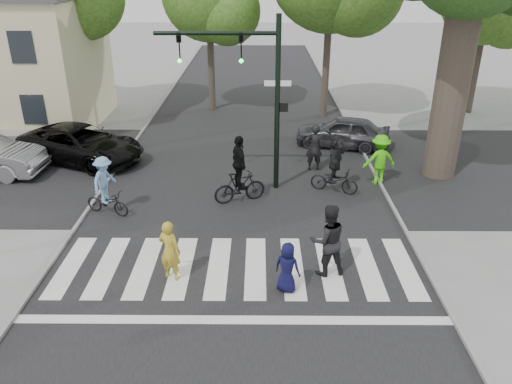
% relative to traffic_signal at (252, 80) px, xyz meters
% --- Properties ---
extents(ground, '(120.00, 120.00, 0.00)m').
position_rel_traffic_signal_xyz_m(ground, '(-0.35, -6.20, -3.90)').
color(ground, gray).
rests_on(ground, ground).
extents(road_stem, '(10.00, 70.00, 0.01)m').
position_rel_traffic_signal_xyz_m(road_stem, '(-0.35, -1.20, -3.90)').
color(road_stem, black).
rests_on(road_stem, ground).
extents(road_cross, '(70.00, 10.00, 0.01)m').
position_rel_traffic_signal_xyz_m(road_cross, '(-0.35, 1.80, -3.89)').
color(road_cross, black).
rests_on(road_cross, ground).
extents(curb_left, '(0.10, 70.00, 0.10)m').
position_rel_traffic_signal_xyz_m(curb_left, '(-5.40, -1.20, -3.85)').
color(curb_left, gray).
rests_on(curb_left, ground).
extents(curb_right, '(0.10, 70.00, 0.10)m').
position_rel_traffic_signal_xyz_m(curb_right, '(4.70, -1.20, -3.85)').
color(curb_right, gray).
rests_on(curb_right, ground).
extents(crosswalk, '(10.00, 3.85, 0.01)m').
position_rel_traffic_signal_xyz_m(crosswalk, '(-0.35, -5.54, -3.89)').
color(crosswalk, silver).
rests_on(crosswalk, ground).
extents(traffic_signal, '(4.45, 0.29, 6.00)m').
position_rel_traffic_signal_xyz_m(traffic_signal, '(0.00, 0.00, 0.00)').
color(traffic_signal, black).
rests_on(traffic_signal, ground).
extents(bg_tree_4, '(4.83, 4.60, 8.15)m').
position_rel_traffic_signal_xyz_m(bg_tree_4, '(11.88, 9.93, 1.73)').
color(bg_tree_4, brown).
rests_on(bg_tree_4, ground).
extents(house, '(8.40, 8.10, 8.82)m').
position_rel_traffic_signal_xyz_m(house, '(-11.85, 7.78, -0.10)').
color(house, beige).
rests_on(house, ground).
extents(pedestrian_woman, '(0.71, 0.60, 1.66)m').
position_rel_traffic_signal_xyz_m(pedestrian_woman, '(-2.02, -5.73, -3.07)').
color(pedestrian_woman, gold).
rests_on(pedestrian_woman, ground).
extents(pedestrian_child, '(0.77, 0.65, 1.33)m').
position_rel_traffic_signal_xyz_m(pedestrian_child, '(0.93, -6.23, -3.23)').
color(pedestrian_child, '#0D0E34').
rests_on(pedestrian_child, ground).
extents(pedestrian_adult, '(1.09, 0.93, 1.98)m').
position_rel_traffic_signal_xyz_m(pedestrian_adult, '(2.00, -5.45, -2.91)').
color(pedestrian_adult, black).
rests_on(pedestrian_adult, ground).
extents(cyclist_left, '(1.64, 1.15, 1.97)m').
position_rel_traffic_signal_xyz_m(cyclist_left, '(-4.67, -2.10, -3.05)').
color(cyclist_left, black).
rests_on(cyclist_left, ground).
extents(cyclist_mid, '(1.86, 1.18, 2.35)m').
position_rel_traffic_signal_xyz_m(cyclist_mid, '(-0.42, -1.17, -2.93)').
color(cyclist_mid, black).
rests_on(cyclist_mid, ground).
extents(cyclist_right, '(1.81, 1.67, 2.17)m').
position_rel_traffic_signal_xyz_m(cyclist_right, '(2.89, -0.35, -2.93)').
color(cyclist_right, black).
rests_on(cyclist_right, ground).
extents(car_suv, '(5.81, 4.38, 1.47)m').
position_rel_traffic_signal_xyz_m(car_suv, '(-7.02, 2.63, -3.17)').
color(car_suv, black).
rests_on(car_suv, ground).
extents(car_grey, '(4.36, 2.73, 1.38)m').
position_rel_traffic_signal_xyz_m(car_grey, '(3.90, 4.44, -3.21)').
color(car_grey, '#343439').
rests_on(car_grey, ground).
extents(bystander_hivis, '(1.31, 0.88, 1.87)m').
position_rel_traffic_signal_xyz_m(bystander_hivis, '(4.62, 0.42, -2.96)').
color(bystander_hivis, '#43D30E').
rests_on(bystander_hivis, ground).
extents(bystander_dark, '(0.72, 0.51, 1.85)m').
position_rel_traffic_signal_xyz_m(bystander_dark, '(2.36, 1.75, -2.98)').
color(bystander_dark, black).
rests_on(bystander_dark, ground).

